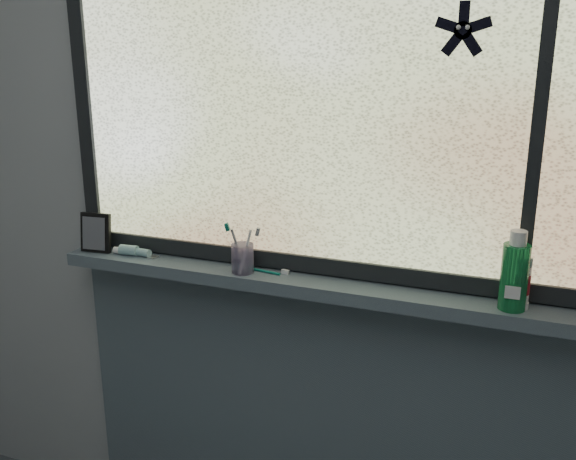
% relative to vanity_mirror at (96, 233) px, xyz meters
% --- Properties ---
extents(wall_back, '(3.00, 0.01, 2.50)m').
position_rel_vanity_mirror_xyz_m(wall_back, '(0.73, 0.09, 0.16)').
color(wall_back, '#9EA3A8').
rests_on(wall_back, ground).
extents(windowsill, '(1.62, 0.14, 0.04)m').
position_rel_vanity_mirror_xyz_m(windowsill, '(0.73, 0.01, -0.09)').
color(windowsill, '#4B5A64').
rests_on(windowsill, wall_back).
extents(sill_apron, '(1.62, 0.02, 0.98)m').
position_rel_vanity_mirror_xyz_m(sill_apron, '(0.73, 0.07, -0.60)').
color(sill_apron, '#4B5A64').
rests_on(sill_apron, floor).
extents(window_pane, '(1.50, 0.01, 1.00)m').
position_rel_vanity_mirror_xyz_m(window_pane, '(0.73, 0.07, 0.44)').
color(window_pane, silver).
rests_on(window_pane, wall_back).
extents(frame_bottom, '(1.60, 0.03, 0.05)m').
position_rel_vanity_mirror_xyz_m(frame_bottom, '(0.73, 0.06, -0.04)').
color(frame_bottom, black).
rests_on(frame_bottom, windowsill).
extents(frame_left, '(0.05, 0.03, 1.10)m').
position_rel_vanity_mirror_xyz_m(frame_left, '(-0.05, 0.06, 0.44)').
color(frame_left, black).
rests_on(frame_left, wall_back).
extents(frame_mullion, '(0.03, 0.03, 1.00)m').
position_rel_vanity_mirror_xyz_m(frame_mullion, '(1.33, 0.06, 0.44)').
color(frame_mullion, black).
rests_on(frame_mullion, wall_back).
extents(starfish_sticker, '(0.15, 0.02, 0.15)m').
position_rel_vanity_mirror_xyz_m(starfish_sticker, '(1.13, 0.05, 0.63)').
color(starfish_sticker, black).
rests_on(starfish_sticker, window_pane).
extents(vanity_mirror, '(0.11, 0.06, 0.13)m').
position_rel_vanity_mirror_xyz_m(vanity_mirror, '(0.00, 0.00, 0.00)').
color(vanity_mirror, black).
rests_on(vanity_mirror, windowsill).
extents(toothpaste_tube, '(0.19, 0.05, 0.03)m').
position_rel_vanity_mirror_xyz_m(toothpaste_tube, '(0.14, 0.01, -0.05)').
color(toothpaste_tube, silver).
rests_on(toothpaste_tube, windowsill).
extents(toothbrush_cup, '(0.08, 0.08, 0.09)m').
position_rel_vanity_mirror_xyz_m(toothbrush_cup, '(0.54, -0.01, -0.02)').
color(toothbrush_cup, '#9F8FBD').
rests_on(toothbrush_cup, windowsill).
extents(toothbrush_lying, '(0.19, 0.04, 0.01)m').
position_rel_vanity_mirror_xyz_m(toothbrush_lying, '(0.58, 0.02, -0.06)').
color(toothbrush_lying, '#0B6456').
rests_on(toothbrush_lying, windowsill).
extents(mouthwash_bottle, '(0.08, 0.08, 0.18)m').
position_rel_vanity_mirror_xyz_m(mouthwash_bottle, '(1.31, -0.00, 0.04)').
color(mouthwash_bottle, '#1C924A').
rests_on(mouthwash_bottle, windowsill).
extents(cream_tube, '(0.05, 0.05, 0.10)m').
position_rel_vanity_mirror_xyz_m(cream_tube, '(1.33, 0.01, 0.01)').
color(cream_tube, silver).
rests_on(cream_tube, windowsill).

